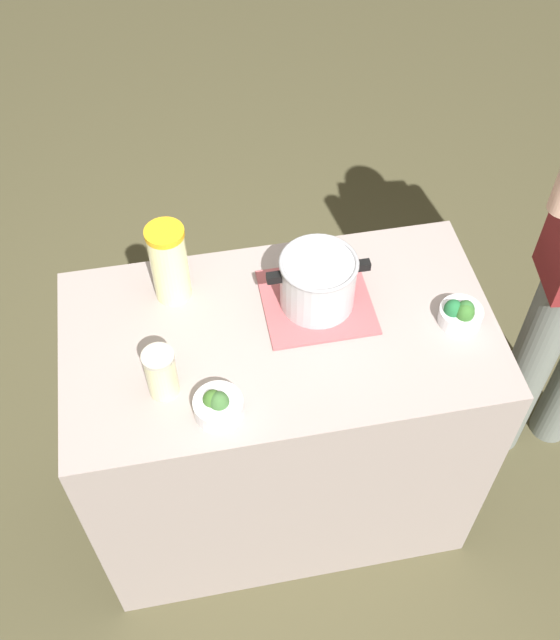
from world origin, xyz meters
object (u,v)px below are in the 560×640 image
Objects in this scene: lemonade_pitcher at (169,263)px; mason_jar at (161,373)px; broccoli_bowl_center at (461,314)px; cooking_pot at (318,281)px; broccoli_bowl_front at (218,405)px.

mason_jar is (-0.05, -0.31, -0.05)m from lemonade_pitcher.
broccoli_bowl_center is (0.74, -0.24, -0.09)m from lemonade_pitcher.
broccoli_bowl_center is at bearing -20.77° from cooking_pot.
cooking_pot is 2.39× the size of broccoli_bowl_center.
cooking_pot is at bearing 25.63° from mason_jar.
broccoli_bowl_center is (0.36, -0.14, -0.05)m from cooking_pot.
mason_jar is 1.26× the size of broccoli_bowl_center.
broccoli_bowl_center is at bearing 5.21° from mason_jar.
cooking_pot is 1.90× the size of mason_jar.
lemonade_pitcher reaches higher than mason_jar.
broccoli_bowl_front is (0.07, -0.40, -0.09)m from lemonade_pitcher.
mason_jar is at bearing -99.87° from lemonade_pitcher.
broccoli_bowl_front is at bearing -36.51° from mason_jar.
cooking_pot is 0.39m from lemonade_pitcher.
broccoli_bowl_center reaches higher than broccoli_bowl_front.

